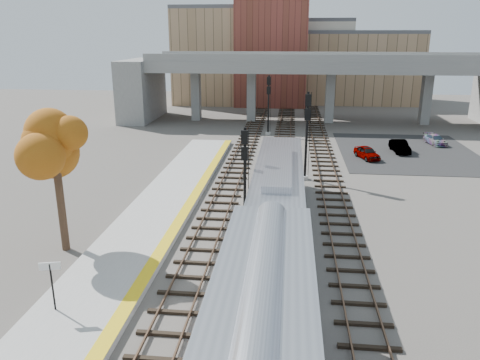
% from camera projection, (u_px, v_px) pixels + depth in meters
% --- Properties ---
extents(ground, '(160.00, 160.00, 0.00)m').
position_uv_depth(ground, '(254.00, 273.00, 24.34)').
color(ground, '#47423D').
rests_on(ground, ground).
extents(platform, '(4.50, 60.00, 0.35)m').
position_uv_depth(platform, '(120.00, 263.00, 25.03)').
color(platform, '#9E9E99').
rests_on(platform, ground).
extents(yellow_strip, '(0.70, 60.00, 0.01)m').
position_uv_depth(yellow_strip, '(154.00, 261.00, 24.79)').
color(yellow_strip, yellow).
rests_on(yellow_strip, platform).
extents(tracks, '(10.70, 95.00, 0.25)m').
position_uv_depth(tracks, '(279.00, 194.00, 36.09)').
color(tracks, black).
rests_on(tracks, ground).
extents(overpass, '(54.00, 12.00, 9.50)m').
position_uv_depth(overpass, '(316.00, 80.00, 64.83)').
color(overpass, slate).
rests_on(overpass, ground).
extents(buildings_far, '(43.00, 21.00, 20.60)m').
position_uv_depth(buildings_far, '(290.00, 58.00, 85.07)').
color(buildings_far, '#A3825E').
rests_on(buildings_far, ground).
extents(parking_lot, '(14.00, 18.00, 0.04)m').
position_uv_depth(parking_lot, '(407.00, 152.00, 49.47)').
color(parking_lot, black).
rests_on(parking_lot, ground).
extents(locomotive, '(3.02, 19.05, 4.10)m').
position_uv_depth(locomotive, '(278.00, 195.00, 29.20)').
color(locomotive, '#A8AAB2').
rests_on(locomotive, ground).
extents(signal_mast_near, '(0.60, 0.64, 6.49)m').
position_uv_depth(signal_mast_near, '(245.00, 181.00, 29.20)').
color(signal_mast_near, '#9E9E99').
rests_on(signal_mast_near, ground).
extents(signal_mast_mid, '(0.60, 0.64, 7.43)m').
position_uv_depth(signal_mast_mid, '(306.00, 137.00, 38.89)').
color(signal_mast_mid, '#9E9E99').
rests_on(signal_mast_mid, ground).
extents(signal_mast_far, '(0.60, 0.64, 7.20)m').
position_uv_depth(signal_mast_far, '(268.00, 106.00, 57.03)').
color(signal_mast_far, '#9E9E99').
rests_on(signal_mast_far, ground).
extents(station_sign, '(0.89, 0.26, 2.27)m').
position_uv_depth(station_sign, '(51.00, 276.00, 19.98)').
color(station_sign, black).
rests_on(station_sign, platform).
extents(tree, '(3.60, 3.60, 8.28)m').
position_uv_depth(tree, '(54.00, 145.00, 25.18)').
color(tree, '#382619').
rests_on(tree, ground).
extents(car_a, '(2.54, 3.85, 1.22)m').
position_uv_depth(car_a, '(367.00, 153.00, 46.48)').
color(car_a, '#99999E').
rests_on(car_a, parking_lot).
extents(car_b, '(1.64, 3.94, 1.27)m').
position_uv_depth(car_b, '(400.00, 146.00, 48.97)').
color(car_b, '#99999E').
rests_on(car_b, parking_lot).
extents(car_c, '(2.20, 3.89, 1.06)m').
position_uv_depth(car_c, '(435.00, 140.00, 52.53)').
color(car_c, '#99999E').
rests_on(car_c, parking_lot).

